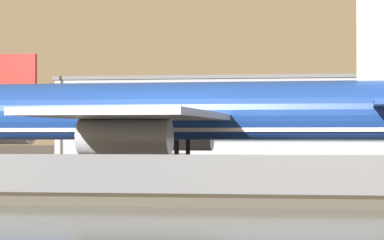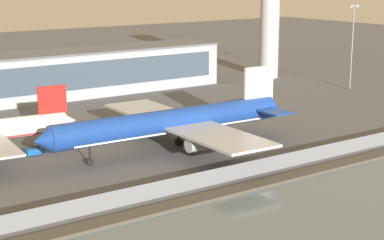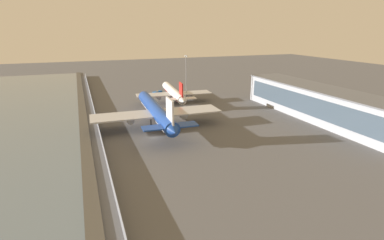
{
  "view_description": "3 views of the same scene",
  "coord_description": "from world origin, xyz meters",
  "px_view_note": "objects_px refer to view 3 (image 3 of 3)",
  "views": [
    {
      "loc": [
        2.34,
        -67.06,
        3.63
      ],
      "look_at": [
        -8.17,
        5.11,
        4.86
      ],
      "focal_mm": 85.0,
      "sensor_mm": 36.0,
      "label": 1
    },
    {
      "loc": [
        -73.63,
        -90.52,
        32.04
      ],
      "look_at": [
        -6.39,
        4.71,
        4.87
      ],
      "focal_mm": 60.0,
      "sensor_mm": 36.0,
      "label": 2
    },
    {
      "loc": [
        86.94,
        -20.18,
        32.75
      ],
      "look_at": [
        -0.43,
        12.82,
        4.17
      ],
      "focal_mm": 28.0,
      "sensor_mm": 36.0,
      "label": 3
    }
  ],
  "objects_px": {
    "passenger_jet_white_red": "(174,93)",
    "apron_light_mast_apron_east": "(186,76)",
    "baggage_tug": "(171,106)",
    "cargo_jet_blue": "(156,111)",
    "ops_van": "(158,93)"
  },
  "relations": [
    {
      "from": "passenger_jet_white_red",
      "to": "apron_light_mast_apron_east",
      "type": "distance_m",
      "value": 9.57
    },
    {
      "from": "passenger_jet_white_red",
      "to": "baggage_tug",
      "type": "distance_m",
      "value": 11.45
    },
    {
      "from": "passenger_jet_white_red",
      "to": "baggage_tug",
      "type": "relative_size",
      "value": 12.33
    },
    {
      "from": "apron_light_mast_apron_east",
      "to": "passenger_jet_white_red",
      "type": "bearing_deg",
      "value": -104.08
    },
    {
      "from": "cargo_jet_blue",
      "to": "baggage_tug",
      "type": "distance_m",
      "value": 25.54
    },
    {
      "from": "cargo_jet_blue",
      "to": "ops_van",
      "type": "height_order",
      "value": "cargo_jet_blue"
    },
    {
      "from": "passenger_jet_white_red",
      "to": "baggage_tug",
      "type": "bearing_deg",
      "value": -23.73
    },
    {
      "from": "passenger_jet_white_red",
      "to": "ops_van",
      "type": "xyz_separation_m",
      "value": [
        -16.24,
        -3.48,
        -3.18
      ]
    },
    {
      "from": "cargo_jet_blue",
      "to": "passenger_jet_white_red",
      "type": "relative_size",
      "value": 1.28
    },
    {
      "from": "cargo_jet_blue",
      "to": "baggage_tug",
      "type": "height_order",
      "value": "cargo_jet_blue"
    },
    {
      "from": "passenger_jet_white_red",
      "to": "apron_light_mast_apron_east",
      "type": "relative_size",
      "value": 1.89
    },
    {
      "from": "baggage_tug",
      "to": "ops_van",
      "type": "distance_m",
      "value": 26.19
    },
    {
      "from": "ops_van",
      "to": "apron_light_mast_apron_east",
      "type": "relative_size",
      "value": 0.26
    },
    {
      "from": "ops_van",
      "to": "baggage_tug",
      "type": "bearing_deg",
      "value": -1.94
    },
    {
      "from": "cargo_jet_blue",
      "to": "apron_light_mast_apron_east",
      "type": "bearing_deg",
      "value": 144.22
    }
  ]
}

